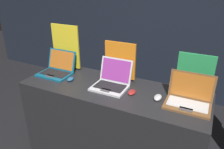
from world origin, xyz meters
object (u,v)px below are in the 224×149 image
object	(u,v)px
mouse_middle	(132,92)
mouse_back	(158,97)
promo_stand_middle	(120,62)
mouse_front	(70,79)
laptop_back	(189,98)
laptop_middle	(112,81)
laptop_front	(57,69)
promo_stand_front	(66,48)
promo_stand_back	(195,75)

from	to	relation	value
mouse_middle	mouse_back	world-z (taller)	mouse_back
promo_stand_middle	mouse_back	size ratio (longest dim) A/B	3.56
mouse_front	laptop_back	world-z (taller)	laptop_back
laptop_middle	mouse_middle	world-z (taller)	laptop_middle
laptop_front	laptop_middle	xyz separation A→B (m)	(0.72, -0.01, 0.00)
promo_stand_front	promo_stand_back	world-z (taller)	promo_stand_front
mouse_front	promo_stand_middle	bearing A→B (deg)	30.42
mouse_middle	laptop_back	xyz separation A→B (m)	(0.52, 0.04, 0.05)
mouse_middle	promo_stand_middle	distance (m)	0.39
laptop_middle	promo_stand_middle	world-z (taller)	promo_stand_middle
mouse_middle	mouse_back	size ratio (longest dim) A/B	0.97
mouse_front	promo_stand_front	bearing A→B (deg)	131.04
laptop_front	laptop_middle	bearing A→B (deg)	-1.08
promo_stand_front	laptop_middle	world-z (taller)	promo_stand_front
promo_stand_back	promo_stand_middle	bearing A→B (deg)	-177.62
promo_stand_front	promo_stand_middle	bearing A→B (deg)	-0.83
promo_stand_front	mouse_middle	bearing A→B (deg)	-15.19
laptop_front	mouse_back	size ratio (longest dim) A/B	3.11
mouse_back	promo_stand_back	xyz separation A→B (m)	(0.27, 0.27, 0.17)
promo_stand_front	mouse_back	world-z (taller)	promo_stand_front
promo_stand_front	promo_stand_back	bearing A→B (deg)	0.83
laptop_front	laptop_back	distance (m)	1.48
laptop_front	promo_stand_front	size ratio (longest dim) A/B	0.69
laptop_middle	promo_stand_middle	xyz separation A→B (m)	(-0.00, 0.20, 0.14)
laptop_front	mouse_front	world-z (taller)	laptop_front
promo_stand_front	promo_stand_middle	xyz separation A→B (m)	(0.72, -0.01, -0.06)
promo_stand_front	laptop_back	bearing A→B (deg)	-8.46
laptop_middle	laptop_back	size ratio (longest dim) A/B	0.89
mouse_middle	laptop_back	distance (m)	0.53
mouse_back	promo_stand_back	world-z (taller)	promo_stand_back
laptop_middle	mouse_middle	distance (m)	0.25
promo_stand_middle	laptop_back	distance (m)	0.80
laptop_front	promo_stand_middle	size ratio (longest dim) A/B	0.88
mouse_front	laptop_middle	world-z (taller)	laptop_middle
laptop_middle	mouse_middle	xyz separation A→B (m)	(0.24, -0.05, -0.05)
laptop_front	laptop_middle	size ratio (longest dim) A/B	1.05
mouse_middle	promo_stand_back	size ratio (longest dim) A/B	0.29
promo_stand_front	mouse_middle	size ratio (longest dim) A/B	4.66
laptop_front	promo_stand_back	size ratio (longest dim) A/B	0.93
laptop_front	mouse_back	xyz separation A→B (m)	(1.21, -0.06, -0.04)
promo_stand_middle	mouse_back	distance (m)	0.58
promo_stand_front	mouse_front	bearing A→B (deg)	-48.96
promo_stand_middle	promo_stand_front	bearing A→B (deg)	179.17
laptop_back	mouse_back	bearing A→B (deg)	-172.92
laptop_middle	mouse_middle	bearing A→B (deg)	-11.86
mouse_front	mouse_back	world-z (taller)	mouse_back
promo_stand_front	mouse_back	xyz separation A→B (m)	(1.21, -0.25, -0.24)
promo_stand_back	mouse_back	bearing A→B (deg)	-134.19
mouse_middle	mouse_back	xyz separation A→B (m)	(0.26, 0.01, 0.00)
laptop_middle	laptop_front	bearing A→B (deg)	178.92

